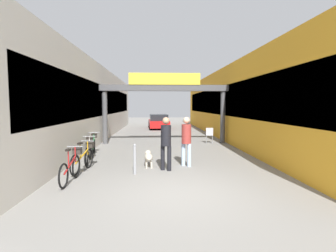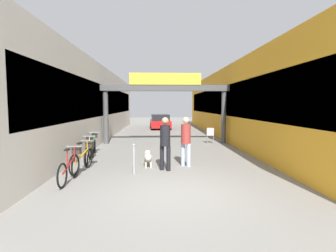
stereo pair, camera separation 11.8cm
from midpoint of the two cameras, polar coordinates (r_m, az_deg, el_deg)
ground_plane at (r=6.74m, az=1.53°, el=-14.28°), size 80.00×80.00×0.00m
storefront_left at (r=17.96m, az=-17.79°, el=4.53°), size 3.00×26.00×4.46m
storefront_right at (r=18.24m, az=14.99°, el=4.59°), size 3.00×26.00×4.46m
arcade_sign_gateway at (r=14.81m, az=-0.99°, el=6.91°), size 7.40×0.47×3.95m
pedestrian_with_dog at (r=8.68m, az=-0.84°, el=-3.04°), size 0.46×0.46×1.78m
pedestrian_companion at (r=9.31m, az=3.66°, el=-2.63°), size 0.48×0.48×1.76m
dog_on_leash at (r=9.37m, az=-4.63°, el=-6.75°), size 0.34×0.75×0.54m
bicycle_red_nearest at (r=8.02m, az=-20.65°, el=-8.26°), size 0.46×1.69×0.98m
bicycle_orange_second at (r=9.17m, az=-18.26°, el=-6.61°), size 0.47×1.67×0.98m
bicycle_silver_third at (r=10.47m, az=-17.20°, el=-5.21°), size 0.46×1.68×0.98m
bicycle_green_farthest at (r=11.87m, az=-16.18°, el=-4.04°), size 0.46×1.68×0.98m
bollard_post_metal at (r=8.37m, az=-7.65°, el=-7.07°), size 0.10×0.10×0.97m
cafe_chair_aluminium_nearer at (r=15.14m, az=8.81°, el=-1.69°), size 0.47×0.47×0.89m
parked_car_red at (r=24.29m, az=-2.20°, el=0.95°), size 1.98×4.09×1.33m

